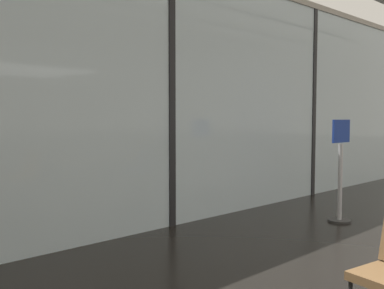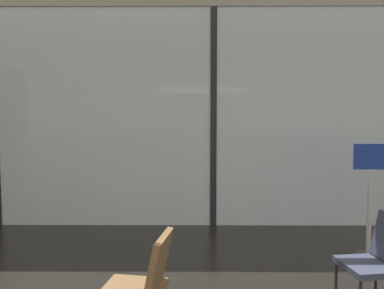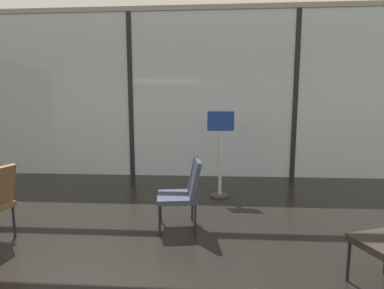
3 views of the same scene
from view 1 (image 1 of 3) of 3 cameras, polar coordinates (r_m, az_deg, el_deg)
name	(u,v)px [view 1 (image 1 of 3)]	position (r m, az deg, el deg)	size (l,w,h in m)	color
glass_curtain_wall	(170,97)	(5.73, -2.99, 6.41)	(14.00, 0.08, 3.49)	silver
window_mullion_1	(170,97)	(5.73, -2.99, 6.41)	(0.10, 0.12, 3.49)	black
window_mullion_2	(312,103)	(8.41, 15.78, 5.37)	(0.10, 0.12, 3.49)	black
info_sign	(340,174)	(6.33, 19.25, -3.75)	(0.44, 0.32, 1.44)	#333333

